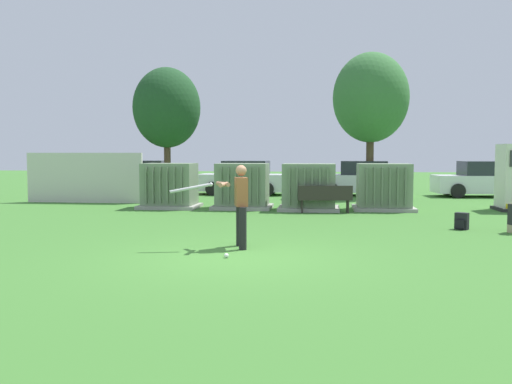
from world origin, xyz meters
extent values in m
plane|color=#3D752D|center=(0.00, 0.00, 0.00)|extent=(96.00, 96.00, 0.00)
cube|color=beige|center=(-7.81, 10.50, 1.00)|extent=(4.80, 0.12, 2.00)
cube|color=#9E9B93|center=(-3.83, 8.93, 0.06)|extent=(2.10, 1.70, 0.12)
cube|color=gray|center=(-3.83, 8.93, 0.87)|extent=(1.80, 1.40, 1.50)
cube|color=#63755B|center=(-4.47, 8.17, 0.87)|extent=(0.06, 0.12, 1.27)
cube|color=#63755B|center=(-4.22, 8.17, 0.87)|extent=(0.06, 0.12, 1.27)
cube|color=#63755B|center=(-3.96, 8.17, 0.87)|extent=(0.06, 0.12, 1.27)
cube|color=#63755B|center=(-3.71, 8.17, 0.87)|extent=(0.06, 0.12, 1.27)
cube|color=#63755B|center=(-3.45, 8.17, 0.87)|extent=(0.06, 0.12, 1.27)
cube|color=#63755B|center=(-3.20, 8.17, 0.87)|extent=(0.06, 0.12, 1.27)
cube|color=#9E9B93|center=(-1.18, 9.05, 0.06)|extent=(2.10, 1.70, 0.12)
cube|color=gray|center=(-1.18, 9.05, 0.87)|extent=(1.80, 1.40, 1.50)
cube|color=#63755B|center=(-1.82, 8.29, 0.87)|extent=(0.06, 0.12, 1.27)
cube|color=#63755B|center=(-1.56, 8.29, 0.87)|extent=(0.06, 0.12, 1.27)
cube|color=#63755B|center=(-1.31, 8.29, 0.87)|extent=(0.06, 0.12, 1.27)
cube|color=#63755B|center=(-1.05, 8.29, 0.87)|extent=(0.06, 0.12, 1.27)
cube|color=#63755B|center=(-0.80, 8.29, 0.87)|extent=(0.06, 0.12, 1.27)
cube|color=#63755B|center=(-0.54, 8.29, 0.87)|extent=(0.06, 0.12, 1.27)
cube|color=#9E9B93|center=(1.20, 8.79, 0.06)|extent=(2.10, 1.70, 0.12)
cube|color=gray|center=(1.20, 8.79, 0.87)|extent=(1.80, 1.40, 1.50)
cube|color=#63755B|center=(0.56, 8.03, 0.87)|extent=(0.06, 0.12, 1.27)
cube|color=#63755B|center=(0.82, 8.03, 0.87)|extent=(0.06, 0.12, 1.27)
cube|color=#63755B|center=(1.07, 8.03, 0.87)|extent=(0.06, 0.12, 1.27)
cube|color=#63755B|center=(1.33, 8.03, 0.87)|extent=(0.06, 0.12, 1.27)
cube|color=#63755B|center=(1.58, 8.03, 0.87)|extent=(0.06, 0.12, 1.27)
cube|color=#63755B|center=(1.84, 8.03, 0.87)|extent=(0.06, 0.12, 1.27)
cube|color=#9E9B93|center=(3.79, 9.14, 0.06)|extent=(2.10, 1.70, 0.12)
cube|color=gray|center=(3.79, 9.14, 0.87)|extent=(1.80, 1.40, 1.50)
cube|color=#63755B|center=(3.15, 8.38, 0.87)|extent=(0.06, 0.12, 1.27)
cube|color=#63755B|center=(3.41, 8.38, 0.87)|extent=(0.06, 0.12, 1.27)
cube|color=#63755B|center=(3.66, 8.38, 0.87)|extent=(0.06, 0.12, 1.27)
cube|color=#63755B|center=(3.92, 8.38, 0.87)|extent=(0.06, 0.12, 1.27)
cube|color=#63755B|center=(4.17, 8.38, 0.87)|extent=(0.06, 0.12, 1.27)
cube|color=#63755B|center=(4.43, 8.38, 0.87)|extent=(0.06, 0.12, 1.27)
cube|color=#2D2823|center=(1.75, 8.00, 0.45)|extent=(1.83, 0.59, 0.05)
cube|color=#2D2823|center=(1.77, 7.82, 0.70)|extent=(1.79, 0.23, 0.44)
cylinder|color=#2D2823|center=(0.97, 8.06, 0.21)|extent=(0.06, 0.06, 0.42)
cylinder|color=#2D2823|center=(2.50, 8.22, 0.21)|extent=(0.06, 0.06, 0.42)
cylinder|color=#2D2823|center=(1.00, 7.78, 0.21)|extent=(0.06, 0.06, 0.42)
cylinder|color=#2D2823|center=(2.53, 7.94, 0.21)|extent=(0.06, 0.06, 0.42)
cylinder|color=black|center=(0.05, 0.82, 0.44)|extent=(0.16, 0.16, 0.88)
cylinder|color=black|center=(-0.08, 1.28, 0.44)|extent=(0.16, 0.16, 0.88)
cube|color=brown|center=(-0.01, 1.05, 1.18)|extent=(0.34, 0.45, 0.60)
sphere|color=#9E7051|center=(-0.01, 1.05, 1.62)|extent=(0.23, 0.23, 0.23)
cylinder|color=#9E7051|center=(-0.35, 0.86, 1.34)|extent=(0.12, 0.55, 0.09)
cylinder|color=#9E7051|center=(-0.40, 1.03, 1.34)|extent=(0.39, 0.49, 0.09)
cylinder|color=#B2B2B7|center=(-1.03, 0.76, 1.27)|extent=(0.83, 0.29, 0.21)
sphere|color=#B2B2B7|center=(-0.62, 0.88, 1.34)|extent=(0.08, 0.08, 0.08)
sphere|color=white|center=(-0.13, -0.09, 0.04)|extent=(0.09, 0.09, 0.09)
cube|color=black|center=(5.28, 4.44, 0.22)|extent=(0.38, 0.34, 0.44)
cube|color=black|center=(5.21, 4.33, 0.15)|extent=(0.22, 0.17, 0.22)
cylinder|color=#4C3828|center=(-5.48, 14.25, 1.26)|extent=(0.31, 0.31, 2.51)
ellipsoid|color=#1E4723|center=(-5.48, 14.25, 4.07)|extent=(3.09, 3.09, 3.67)
cylinder|color=#4C3828|center=(3.81, 15.05, 1.39)|extent=(0.34, 0.34, 2.78)
ellipsoid|color=#387038|center=(3.81, 15.05, 4.50)|extent=(3.42, 3.42, 4.06)
cube|color=maroon|center=(-7.34, 15.91, 0.58)|extent=(4.33, 2.05, 0.80)
cube|color=#262B33|center=(-7.19, 15.92, 1.30)|extent=(2.23, 1.73, 0.64)
cylinder|color=black|center=(-8.57, 14.95, 0.32)|extent=(0.66, 0.27, 0.64)
cylinder|color=black|center=(-8.71, 16.64, 0.32)|extent=(0.66, 0.27, 0.64)
cylinder|color=black|center=(-5.97, 15.17, 0.32)|extent=(0.66, 0.27, 0.64)
cylinder|color=black|center=(-6.12, 16.87, 0.32)|extent=(0.66, 0.27, 0.64)
cube|color=silver|center=(-2.13, 15.56, 0.58)|extent=(4.28, 1.92, 0.80)
cube|color=#262B33|center=(-1.98, 15.55, 1.30)|extent=(2.18, 1.67, 0.64)
cylinder|color=black|center=(-3.47, 14.78, 0.32)|extent=(0.65, 0.25, 0.64)
cylinder|color=black|center=(-3.38, 16.47, 0.32)|extent=(0.65, 0.25, 0.64)
cylinder|color=black|center=(-0.87, 14.64, 0.32)|extent=(0.65, 0.25, 0.64)
cylinder|color=black|center=(-0.78, 16.34, 0.32)|extent=(0.65, 0.25, 0.64)
cube|color=silver|center=(3.44, 15.60, 0.58)|extent=(4.31, 1.99, 0.80)
cube|color=#262B33|center=(3.59, 15.59, 1.30)|extent=(2.20, 1.70, 0.64)
cylinder|color=black|center=(2.09, 14.84, 0.32)|extent=(0.65, 0.26, 0.64)
cylinder|color=black|center=(2.20, 16.54, 0.32)|extent=(0.65, 0.26, 0.64)
cylinder|color=black|center=(4.68, 14.66, 0.32)|extent=(0.65, 0.26, 0.64)
cylinder|color=black|center=(4.80, 16.35, 0.32)|extent=(0.65, 0.26, 0.64)
cube|color=silver|center=(8.87, 15.59, 0.58)|extent=(4.30, 1.96, 0.80)
cube|color=#262B33|center=(9.02, 15.60, 1.30)|extent=(2.20, 1.69, 0.64)
cylinder|color=black|center=(7.63, 14.66, 0.32)|extent=(0.65, 0.26, 0.64)
cylinder|color=black|center=(7.52, 16.36, 0.32)|extent=(0.65, 0.26, 0.64)
cylinder|color=black|center=(10.12, 16.53, 0.32)|extent=(0.65, 0.26, 0.64)
camera|label=1|loc=(1.68, -10.06, 1.99)|focal=37.86mm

